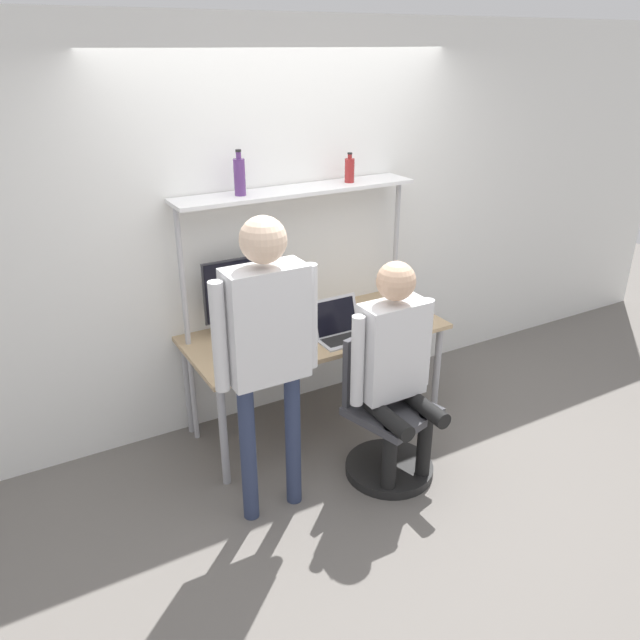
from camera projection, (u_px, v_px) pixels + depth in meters
ground_plane at (345, 450)px, 4.22m from camera, size 12.00×12.00×0.00m
wall_back at (286, 228)px, 4.33m from camera, size 8.00×0.06×2.70m
desk at (315, 339)px, 4.28m from camera, size 1.77×0.78×0.73m
shelf_unit at (298, 222)px, 4.15m from camera, size 1.68×0.29×1.66m
monitor at (243, 293)px, 4.11m from camera, size 0.55×0.23×0.53m
laptop at (339, 327)px, 4.13m from camera, size 0.33×0.26×0.26m
cell_phone at (382, 332)px, 4.22m from camera, size 0.07×0.15×0.01m
office_chair at (386, 432)px, 3.92m from camera, size 0.56×0.56×0.93m
person_seated at (396, 356)px, 3.66m from camera, size 0.57×0.47×1.41m
person_standing at (267, 334)px, 3.24m from camera, size 0.60×0.24×1.77m
bottle_red at (350, 170)px, 4.21m from camera, size 0.07×0.07×0.20m
bottle_purple at (240, 176)px, 3.83m from camera, size 0.07×0.07×0.28m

